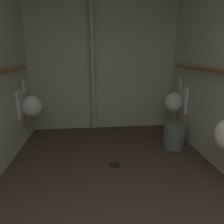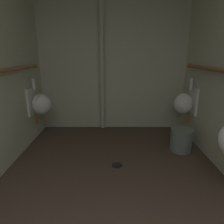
{
  "view_description": "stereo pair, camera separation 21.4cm",
  "coord_description": "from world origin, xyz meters",
  "px_view_note": "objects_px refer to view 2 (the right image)",
  "views": [
    {
      "loc": [
        -0.23,
        0.27,
        1.38
      ],
      "look_at": [
        -0.01,
        2.32,
        0.78
      ],
      "focal_mm": 31.9,
      "sensor_mm": 36.0,
      "label": 1
    },
    {
      "loc": [
        -0.01,
        0.27,
        1.38
      ],
      "look_at": [
        -0.01,
        2.32,
        0.78
      ],
      "focal_mm": 31.9,
      "sensor_mm": 36.0,
      "label": 2
    }
  ],
  "objects_px": {
    "standpipe_back_wall": "(101,58)",
    "waste_bin": "(181,140)",
    "urinal_right_far": "(184,103)",
    "floor_drain": "(117,165)",
    "urinal_left_mid": "(40,104)"
  },
  "relations": [
    {
      "from": "urinal_right_far",
      "to": "standpipe_back_wall",
      "type": "distance_m",
      "value": 1.59
    },
    {
      "from": "urinal_right_far",
      "to": "urinal_left_mid",
      "type": "bearing_deg",
      "value": -178.98
    },
    {
      "from": "urinal_right_far",
      "to": "waste_bin",
      "type": "bearing_deg",
      "value": -110.2
    },
    {
      "from": "standpipe_back_wall",
      "to": "urinal_left_mid",
      "type": "bearing_deg",
      "value": -153.33
    },
    {
      "from": "urinal_left_mid",
      "to": "standpipe_back_wall",
      "type": "relative_size",
      "value": 0.29
    },
    {
      "from": "floor_drain",
      "to": "urinal_right_far",
      "type": "bearing_deg",
      "value": 37.93
    },
    {
      "from": "urinal_right_far",
      "to": "floor_drain",
      "type": "distance_m",
      "value": 1.54
    },
    {
      "from": "urinal_right_far",
      "to": "floor_drain",
      "type": "height_order",
      "value": "urinal_right_far"
    },
    {
      "from": "floor_drain",
      "to": "standpipe_back_wall",
      "type": "bearing_deg",
      "value": 100.41
    },
    {
      "from": "standpipe_back_wall",
      "to": "waste_bin",
      "type": "bearing_deg",
      "value": -37.2
    },
    {
      "from": "standpipe_back_wall",
      "to": "floor_drain",
      "type": "relative_size",
      "value": 18.39
    },
    {
      "from": "floor_drain",
      "to": "waste_bin",
      "type": "relative_size",
      "value": 0.41
    },
    {
      "from": "urinal_right_far",
      "to": "waste_bin",
      "type": "distance_m",
      "value": 0.65
    },
    {
      "from": "urinal_left_mid",
      "to": "urinal_right_far",
      "type": "bearing_deg",
      "value": 1.02
    },
    {
      "from": "urinal_left_mid",
      "to": "urinal_right_far",
      "type": "relative_size",
      "value": 1.0
    }
  ]
}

